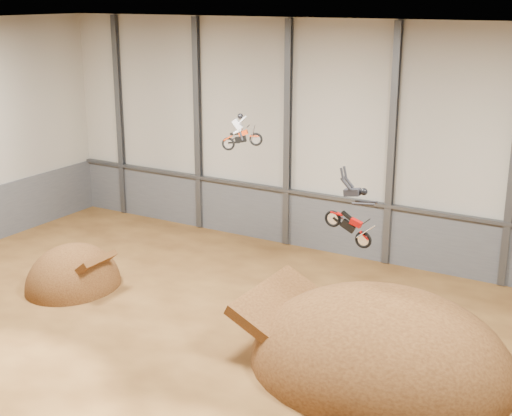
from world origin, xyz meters
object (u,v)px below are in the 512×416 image
Objects in this scene: takeoff_ramp at (74,287)px; fmx_rider_b at (345,206)px; landing_ramp at (380,366)px; fmx_rider_a at (243,129)px.

takeoff_ramp is 16.93m from fmx_rider_b.
takeoff_ramp is 1.79× the size of fmx_rider_b.
landing_ramp is 13.12m from fmx_rider_a.
fmx_rider_a is 7.94m from fmx_rider_b.
fmx_rider_b reaches higher than takeoff_ramp.
landing_ramp is at bearing 0.75° from takeoff_ramp.
landing_ramp is 7.08m from fmx_rider_b.
landing_ramp is 3.72× the size of fmx_rider_b.
fmx_rider_b is at bearing 2.27° from takeoff_ramp.
takeoff_ramp is 17.54m from landing_ramp.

